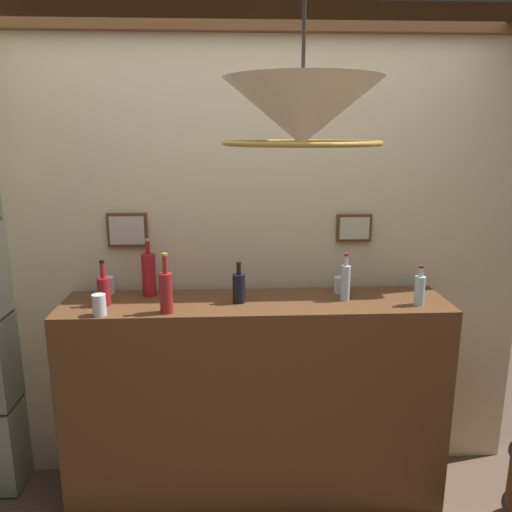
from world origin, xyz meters
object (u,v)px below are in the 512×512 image
liquor_bottle_amaro (104,290)px  glass_tumbler_highball (341,285)px  glass_tumbler_rocks (109,285)px  pendant_lamp (302,114)px  liquor_bottle_port (149,274)px  liquor_bottle_whiskey (166,291)px  liquor_bottle_vodka (345,281)px  liquor_bottle_mezcal (420,289)px  glass_tumbler_shot (99,305)px  liquor_bottle_scotch (239,287)px

liquor_bottle_amaro → glass_tumbler_highball: size_ratio=2.68×
glass_tumbler_rocks → pendant_lamp: pendant_lamp is taller
liquor_bottle_port → pendant_lamp: 1.39m
glass_tumbler_rocks → glass_tumbler_highball: (1.24, -0.05, -0.00)m
liquor_bottle_whiskey → liquor_bottle_port: size_ratio=0.96×
liquor_bottle_vodka → liquor_bottle_port: liquor_bottle_port is taller
liquor_bottle_mezcal → liquor_bottle_vodka: bearing=164.5°
glass_tumbler_shot → pendant_lamp: pendant_lamp is taller
pendant_lamp → liquor_bottle_mezcal: bearing=45.8°
glass_tumbler_shot → pendant_lamp: size_ratio=0.20×
liquor_bottle_scotch → liquor_bottle_mezcal: (0.90, -0.08, 0.00)m
liquor_bottle_whiskey → pendant_lamp: bearing=-51.6°
liquor_bottle_amaro → liquor_bottle_whiskey: 0.35m
liquor_bottle_port → pendant_lamp: size_ratio=0.60×
glass_tumbler_rocks → pendant_lamp: 1.58m
liquor_bottle_vodka → liquor_bottle_amaro: 1.21m
liquor_bottle_whiskey → pendant_lamp: 1.17m
glass_tumbler_highball → liquor_bottle_mezcal: bearing=-32.1°
liquor_bottle_vodka → liquor_bottle_mezcal: size_ratio=1.20×
liquor_bottle_whiskey → glass_tumbler_rocks: liquor_bottle_whiskey is taller
liquor_bottle_vodka → glass_tumbler_highball: size_ratio=2.83×
glass_tumbler_highball → pendant_lamp: (-0.36, -0.94, 0.85)m
liquor_bottle_amaro → liquor_bottle_mezcal: size_ratio=1.14×
liquor_bottle_mezcal → liquor_bottle_port: liquor_bottle_port is taller
liquor_bottle_vodka → glass_tumbler_shot: (-1.20, -0.17, -0.05)m
liquor_bottle_vodka → liquor_bottle_port: bearing=173.1°
glass_tumbler_rocks → glass_tumbler_shot: size_ratio=0.88×
glass_tumbler_rocks → glass_tumbler_highball: size_ratio=1.04×
glass_tumbler_rocks → glass_tumbler_shot: 0.34m
glass_tumbler_rocks → glass_tumbler_highball: glass_tumbler_rocks is taller
liquor_bottle_amaro → glass_tumbler_rocks: size_ratio=2.57×
liquor_bottle_scotch → glass_tumbler_highball: bearing=13.8°
glass_tumbler_shot → glass_tumbler_rocks: bearing=95.2°
pendant_lamp → liquor_bottle_amaro: bearing=137.1°
glass_tumbler_shot → liquor_bottle_scotch: bearing=13.1°
liquor_bottle_mezcal → glass_tumbler_shot: 1.56m
liquor_bottle_vodka → liquor_bottle_scotch: bearing=-178.5°
liquor_bottle_vodka → pendant_lamp: (-0.35, -0.82, 0.80)m
glass_tumbler_rocks → glass_tumbler_shot: glass_tumbler_shot is taller
pendant_lamp → glass_tumbler_rocks: bearing=131.5°
liquor_bottle_vodka → liquor_bottle_whiskey: bearing=-170.7°
liquor_bottle_mezcal → pendant_lamp: 1.30m
glass_tumbler_rocks → liquor_bottle_amaro: bearing=-84.0°
liquor_bottle_mezcal → liquor_bottle_whiskey: (-1.24, -0.05, 0.03)m
liquor_bottle_amaro → liquor_bottle_mezcal: 1.57m
liquor_bottle_amaro → glass_tumbler_highball: 1.23m
liquor_bottle_vodka → liquor_bottle_scotch: (-0.54, -0.01, -0.02)m
liquor_bottle_vodka → liquor_bottle_port: size_ratio=0.80×
liquor_bottle_vodka → glass_tumbler_highball: (0.00, 0.12, -0.05)m
liquor_bottle_mezcal → glass_tumbler_shot: bearing=-177.4°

